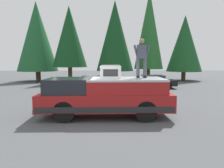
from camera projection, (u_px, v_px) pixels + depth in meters
ground_plane at (91, 118)px, 8.72m from camera, size 90.00×90.00×0.00m
pickup_truck at (105, 96)px, 8.95m from camera, size 2.01×5.54×1.65m
compressor_unit at (110, 72)px, 8.64m from camera, size 0.65×0.84×0.56m
person_on_truck_bed at (142, 57)px, 9.05m from camera, size 0.29×0.72×1.69m
parked_car_black at (152, 82)px, 18.49m from camera, size 1.64×4.10×1.16m
parked_car_silver at (92, 83)px, 17.34m from camera, size 1.64×4.10×1.16m
conifer_far_left at (185, 44)px, 25.39m from camera, size 4.22×4.22×7.86m
conifer_left at (149, 30)px, 24.53m from camera, size 3.39×3.39×10.54m
conifer_center_left at (115, 36)px, 23.55m from camera, size 4.17×4.17×9.12m
conifer_center_right at (69, 37)px, 23.11m from camera, size 3.83×3.83×8.41m
conifer_right at (37, 37)px, 24.39m from camera, size 4.67×4.67×9.24m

